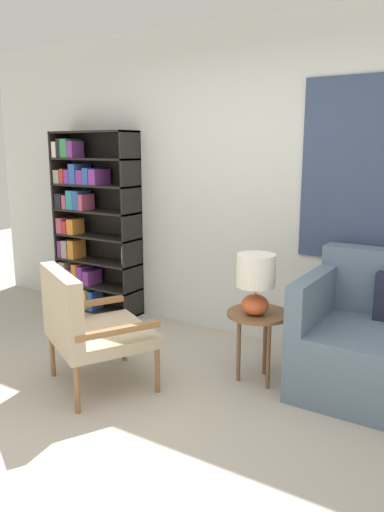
# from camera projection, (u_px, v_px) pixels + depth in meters

# --- Properties ---
(ground_plane) EXTENTS (14.00, 14.00, 0.00)m
(ground_plane) POSITION_uv_depth(u_px,v_px,m) (97.00, 446.00, 2.85)
(ground_plane) COLOR #B2A899
(wall_back) EXTENTS (6.40, 0.08, 2.70)m
(wall_back) POSITION_uv_depth(u_px,v_px,m) (261.00, 185.00, 4.21)
(wall_back) COLOR silver
(wall_back) RESTS_ON ground_plane
(bookshelf) EXTENTS (0.94, 0.30, 1.83)m
(bookshelf) POSITION_uv_depth(u_px,v_px,m) (89.00, 225.00, 5.10)
(bookshelf) COLOR black
(bookshelf) RESTS_ON ground_plane
(armchair) EXTENTS (0.92, 0.90, 0.86)m
(armchair) POSITION_uv_depth(u_px,v_px,m) (85.00, 322.00, 3.44)
(armchair) COLOR olive
(armchair) RESTS_ON ground_plane
(side_table) EXTENTS (0.45, 0.45, 0.52)m
(side_table) POSITION_uv_depth(u_px,v_px,m) (258.00, 321.00, 3.55)
(side_table) COLOR brown
(side_table) RESTS_ON ground_plane
(table_lamp) EXTENTS (0.27, 0.27, 0.43)m
(table_lamp) POSITION_uv_depth(u_px,v_px,m) (256.00, 279.00, 3.43)
(table_lamp) COLOR #C65128
(table_lamp) RESTS_ON side_table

